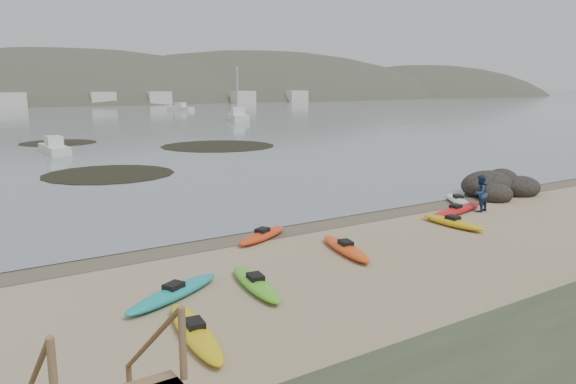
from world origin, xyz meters
TOP-DOWN VIEW (x-y plane):
  - ground at (0.00, 0.00)m, footprint 600.00×600.00m
  - wet_sand at (0.00, -0.30)m, footprint 60.00×60.00m
  - kayaks at (0.24, -3.93)m, footprint 19.95×10.28m
  - person_east at (9.19, -2.64)m, footprint 0.94×0.78m
  - rock_cluster at (13.66, -0.41)m, footprint 5.08×3.71m
  - kelp_mats at (4.90, 29.44)m, footprint 23.96×31.82m
  - moored_boats at (2.65, 75.77)m, footprint 83.75×79.14m
  - far_hills at (39.38, 193.97)m, footprint 550.00×135.00m

SIDE VIEW (x-z plane):
  - far_hills at x=39.38m, z-range -55.93..24.07m
  - ground at x=0.00m, z-range 0.00..0.00m
  - wet_sand at x=0.00m, z-range 0.00..0.00m
  - kelp_mats at x=4.90m, z-range 0.01..0.05m
  - kayaks at x=0.24m, z-range 0.00..0.34m
  - rock_cluster at x=13.66m, z-range -0.59..1.02m
  - moored_boats at x=2.65m, z-range -0.06..1.17m
  - person_east at x=9.19m, z-range 0.00..1.77m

